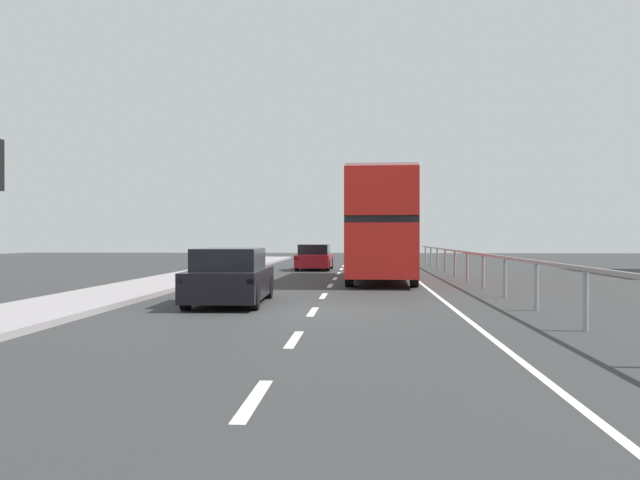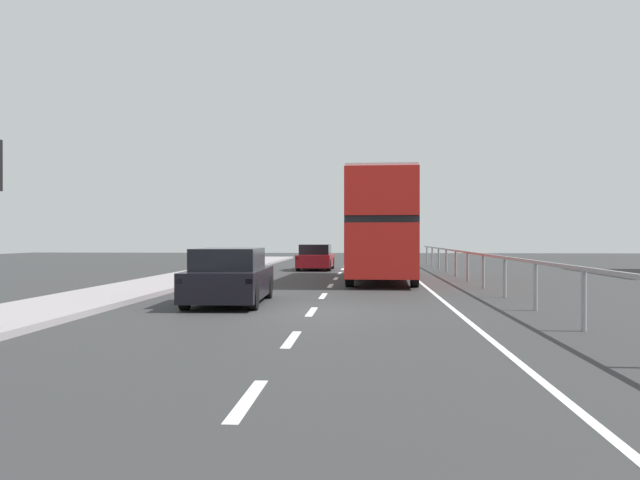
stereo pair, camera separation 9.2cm
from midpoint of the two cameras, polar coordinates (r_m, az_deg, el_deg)
name	(u,v)px [view 1 (the left image)]	position (r m, az deg, el deg)	size (l,w,h in m)	color
ground_plane	(314,312)	(15.99, -0.68, -6.12)	(74.48, 120.00, 0.10)	#2F3030
near_sidewalk_kerb	(62,306)	(17.53, -21.10, -5.19)	(2.68, 80.00, 0.14)	gray
lane_paint_markings	(388,285)	(24.58, 5.69, -3.79)	(3.47, 46.00, 0.01)	silver
bridge_side_railing	(475,259)	(25.19, 12.83, -1.55)	(0.10, 42.00, 1.18)	gray
double_decker_bus_red	(382,225)	(27.18, 5.16, 1.29)	(2.79, 10.60, 4.16)	red
hatchback_car_near	(230,277)	(17.59, -7.73, -3.13)	(1.96, 4.59, 1.44)	black
sedan_car_ahead	(315,258)	(35.78, -0.54, -1.50)	(1.81, 4.25, 1.36)	maroon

